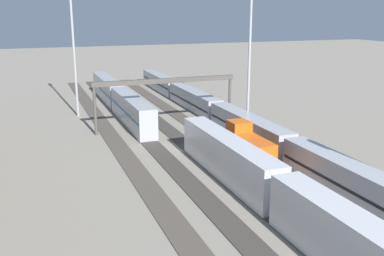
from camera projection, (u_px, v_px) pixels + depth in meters
The scene contains 13 objects.
ground_plane at pixel (193, 150), 65.29m from camera, with size 400.00×400.00×0.00m, color gray.
track_bed_0 at pixel (253, 143), 68.67m from camera, with size 140.00×2.80×0.12m, color #4C443D.
track_bed_1 at pixel (224, 146), 66.97m from camera, with size 140.00×2.80×0.12m, color #4C443D.
track_bed_2 at pixel (193, 150), 65.28m from camera, with size 140.00×2.80×0.12m, color #3D3833.
track_bed_3 at pixel (160, 153), 63.58m from camera, with size 140.00×2.80×0.12m, color #3D3833.
track_bed_4 at pixel (126, 157), 61.88m from camera, with size 140.00×2.80×0.12m, color #4C443D.
train_on_track_0 at pixel (248, 128), 69.75m from camera, with size 119.80×3.06×3.80m.
train_on_track_1 at pixel (247, 147), 59.57m from camera, with size 10.00×3.00×5.00m.
train_on_track_3 at pixel (118, 99), 89.75m from camera, with size 47.20×3.06×5.00m.
train_on_track_2 at pixel (280, 195), 42.88m from camera, with size 47.20×3.00×5.00m.
light_mast_0 at pixel (250, 32), 73.37m from camera, with size 2.80×0.70×25.63m.
light_mast_1 at pixel (72, 16), 81.25m from camera, with size 2.80×0.70×30.17m.
signal_gantry at pixel (166, 86), 75.28m from camera, with size 0.70×25.00×8.80m.
Camera 1 is at (-58.23, 22.00, 19.98)m, focal length 41.38 mm.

